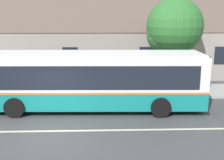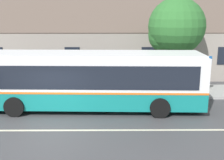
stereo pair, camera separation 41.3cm
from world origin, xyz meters
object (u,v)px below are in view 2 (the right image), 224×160
object	(u,v)px
transit_bus	(85,79)
bus_stop_sign	(208,71)
bench_down_street	(42,84)
street_tree_primary	(174,28)

from	to	relation	value
transit_bus	bus_stop_sign	bearing A→B (deg)	16.19
bench_down_street	bus_stop_sign	distance (m)	10.40
transit_bus	bench_down_street	bearing A→B (deg)	134.51
street_tree_primary	bus_stop_sign	bearing A→B (deg)	-53.26
transit_bus	street_tree_primary	distance (m)	7.43
bench_down_street	bus_stop_sign	world-z (taller)	bus_stop_sign
bench_down_street	street_tree_primary	distance (m)	9.39
bench_down_street	bus_stop_sign	xyz separation A→B (m)	(10.29, -1.04, 1.07)
bench_down_street	bus_stop_sign	size ratio (longest dim) A/B	0.69
transit_bus	street_tree_primary	xyz separation A→B (m)	(5.56, 4.30, 2.41)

